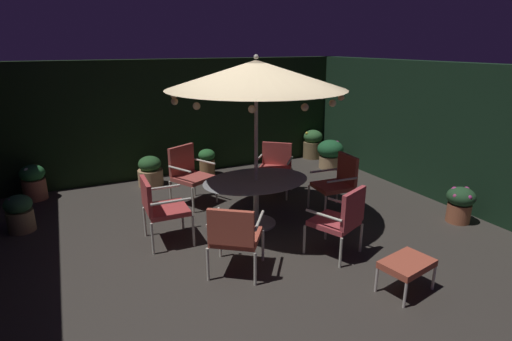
{
  "coord_description": "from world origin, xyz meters",
  "views": [
    {
      "loc": [
        -2.34,
        -4.98,
        2.75
      ],
      "look_at": [
        0.21,
        0.28,
        0.9
      ],
      "focal_mm": 27.98,
      "sensor_mm": 36.0,
      "label": 1
    }
  ],
  "objects_px": {
    "potted_plant_back_left": "(313,144)",
    "potted_plant_front_corner": "(33,181)",
    "potted_plant_right_far": "(150,171)",
    "patio_chair_north": "(275,164)",
    "patio_chair_northeast": "(188,171)",
    "patio_umbrella": "(256,75)",
    "potted_plant_left_far": "(330,153)",
    "potted_plant_back_center": "(207,161)",
    "patio_chair_southeast": "(234,234)",
    "patio_dining_table": "(256,188)",
    "ottoman_footrest": "(407,265)",
    "patio_chair_south": "(341,218)",
    "potted_plant_back_right": "(460,203)",
    "potted_plant_left_near": "(20,213)",
    "patio_chair_southwest": "(338,180)",
    "patio_chair_east": "(160,205)"
  },
  "relations": [
    {
      "from": "potted_plant_left_near",
      "to": "patio_chair_northeast",
      "type": "bearing_deg",
      "value": -0.2
    },
    {
      "from": "potted_plant_right_far",
      "to": "potted_plant_left_near",
      "type": "distance_m",
      "value": 2.54
    },
    {
      "from": "potted_plant_back_center",
      "to": "patio_umbrella",
      "type": "bearing_deg",
      "value": -92.82
    },
    {
      "from": "patio_chair_north",
      "to": "potted_plant_front_corner",
      "type": "distance_m",
      "value": 4.47
    },
    {
      "from": "patio_dining_table",
      "to": "ottoman_footrest",
      "type": "height_order",
      "value": "patio_dining_table"
    },
    {
      "from": "patio_umbrella",
      "to": "potted_plant_back_right",
      "type": "distance_m",
      "value": 3.84
    },
    {
      "from": "patio_chair_northeast",
      "to": "potted_plant_left_near",
      "type": "height_order",
      "value": "patio_chair_northeast"
    },
    {
      "from": "ottoman_footrest",
      "to": "potted_plant_front_corner",
      "type": "relative_size",
      "value": 1.01
    },
    {
      "from": "patio_chair_southeast",
      "to": "potted_plant_back_center",
      "type": "distance_m",
      "value": 4.09
    },
    {
      "from": "patio_chair_southwest",
      "to": "potted_plant_front_corner",
      "type": "distance_m",
      "value": 5.51
    },
    {
      "from": "patio_chair_southwest",
      "to": "potted_plant_right_far",
      "type": "distance_m",
      "value": 3.76
    },
    {
      "from": "patio_chair_southwest",
      "to": "ottoman_footrest",
      "type": "distance_m",
      "value": 2.41
    },
    {
      "from": "patio_umbrella",
      "to": "patio_chair_east",
      "type": "xyz_separation_m",
      "value": [
        -1.5,
        0.04,
        -1.75
      ]
    },
    {
      "from": "potted_plant_left_far",
      "to": "ottoman_footrest",
      "type": "bearing_deg",
      "value": -115.69
    },
    {
      "from": "patio_chair_northeast",
      "to": "patio_umbrella",
      "type": "bearing_deg",
      "value": -62.81
    },
    {
      "from": "ottoman_footrest",
      "to": "patio_chair_south",
      "type": "bearing_deg",
      "value": 100.17
    },
    {
      "from": "patio_umbrella",
      "to": "potted_plant_left_far",
      "type": "distance_m",
      "value": 4.02
    },
    {
      "from": "patio_chair_southwest",
      "to": "potted_plant_back_right",
      "type": "height_order",
      "value": "patio_chair_southwest"
    },
    {
      "from": "patio_umbrella",
      "to": "potted_plant_front_corner",
      "type": "relative_size",
      "value": 3.99
    },
    {
      "from": "potted_plant_right_far",
      "to": "patio_chair_north",
      "type": "bearing_deg",
      "value": -34.4
    },
    {
      "from": "patio_chair_northeast",
      "to": "potted_plant_back_right",
      "type": "bearing_deg",
      "value": -36.28
    },
    {
      "from": "potted_plant_back_left",
      "to": "patio_chair_southwest",
      "type": "bearing_deg",
      "value": -116.45
    },
    {
      "from": "patio_chair_southeast",
      "to": "patio_chair_southwest",
      "type": "bearing_deg",
      "value": 24.97
    },
    {
      "from": "patio_chair_north",
      "to": "potted_plant_back_right",
      "type": "distance_m",
      "value": 3.22
    },
    {
      "from": "patio_chair_north",
      "to": "potted_plant_front_corner",
      "type": "relative_size",
      "value": 1.44
    },
    {
      "from": "potted_plant_left_far",
      "to": "potted_plant_back_center",
      "type": "height_order",
      "value": "potted_plant_left_far"
    },
    {
      "from": "patio_umbrella",
      "to": "potted_plant_left_near",
      "type": "distance_m",
      "value": 4.15
    },
    {
      "from": "ottoman_footrest",
      "to": "potted_plant_right_far",
      "type": "relative_size",
      "value": 1.08
    },
    {
      "from": "patio_chair_northeast",
      "to": "patio_chair_southeast",
      "type": "distance_m",
      "value": 2.56
    },
    {
      "from": "patio_chair_southeast",
      "to": "patio_dining_table",
      "type": "bearing_deg",
      "value": 53.94
    },
    {
      "from": "patio_dining_table",
      "to": "patio_chair_north",
      "type": "relative_size",
      "value": 1.79
    },
    {
      "from": "patio_chair_east",
      "to": "patio_chair_southeast",
      "type": "bearing_deg",
      "value": -63.71
    },
    {
      "from": "potted_plant_back_center",
      "to": "potted_plant_front_corner",
      "type": "height_order",
      "value": "potted_plant_front_corner"
    },
    {
      "from": "potted_plant_left_near",
      "to": "patio_umbrella",
      "type": "bearing_deg",
      "value": -21.9
    },
    {
      "from": "patio_chair_north",
      "to": "ottoman_footrest",
      "type": "bearing_deg",
      "value": -93.16
    },
    {
      "from": "patio_chair_south",
      "to": "patio_umbrella",
      "type": "bearing_deg",
      "value": 112.86
    },
    {
      "from": "potted_plant_back_left",
      "to": "ottoman_footrest",
      "type": "bearing_deg",
      "value": -112.87
    },
    {
      "from": "patio_umbrella",
      "to": "patio_chair_southwest",
      "type": "distance_m",
      "value": 2.33
    },
    {
      "from": "patio_dining_table",
      "to": "patio_chair_northeast",
      "type": "bearing_deg",
      "value": 117.19
    },
    {
      "from": "patio_chair_southwest",
      "to": "ottoman_footrest",
      "type": "height_order",
      "value": "patio_chair_southwest"
    },
    {
      "from": "patio_chair_north",
      "to": "patio_chair_south",
      "type": "height_order",
      "value": "patio_chair_south"
    },
    {
      "from": "patio_chair_northeast",
      "to": "potted_plant_back_right",
      "type": "relative_size",
      "value": 1.78
    },
    {
      "from": "patio_umbrella",
      "to": "patio_chair_northeast",
      "type": "distance_m",
      "value": 2.3
    },
    {
      "from": "ottoman_footrest",
      "to": "potted_plant_right_far",
      "type": "xyz_separation_m",
      "value": [
        -1.89,
        4.96,
        -0.04
      ]
    },
    {
      "from": "patio_chair_southeast",
      "to": "ottoman_footrest",
      "type": "relative_size",
      "value": 1.41
    },
    {
      "from": "patio_chair_southwest",
      "to": "potted_plant_back_right",
      "type": "xyz_separation_m",
      "value": [
        1.48,
        -1.25,
        -0.22
      ]
    },
    {
      "from": "patio_chair_southeast",
      "to": "potted_plant_front_corner",
      "type": "xyz_separation_m",
      "value": [
        -2.33,
        3.96,
        -0.21
      ]
    },
    {
      "from": "patio_dining_table",
      "to": "potted_plant_back_center",
      "type": "relative_size",
      "value": 2.93
    },
    {
      "from": "ottoman_footrest",
      "to": "potted_plant_back_right",
      "type": "bearing_deg",
      "value": 25.07
    },
    {
      "from": "potted_plant_back_left",
      "to": "potted_plant_front_corner",
      "type": "xyz_separation_m",
      "value": [
        -6.21,
        -0.16,
        -0.01
      ]
    }
  ]
}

